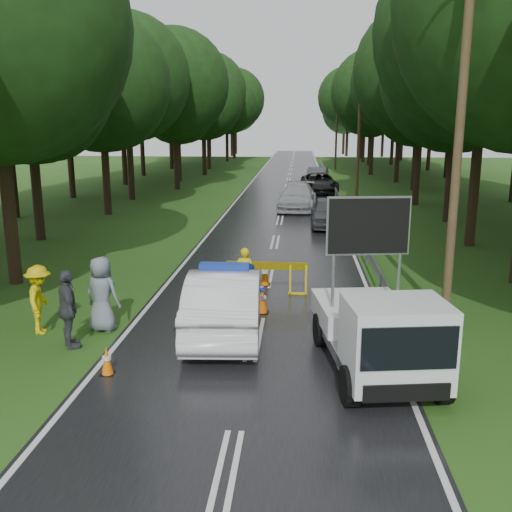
# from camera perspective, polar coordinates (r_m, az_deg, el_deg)

# --- Properties ---
(ground) EXTENTS (160.00, 160.00, 0.00)m
(ground) POSITION_cam_1_polar(r_m,az_deg,el_deg) (14.59, -0.13, -8.26)
(ground) COLOR #1F4914
(ground) RESTS_ON ground
(road) EXTENTS (7.00, 140.00, 0.02)m
(road) POSITION_cam_1_polar(r_m,az_deg,el_deg) (43.88, 2.95, 6.18)
(road) COLOR black
(road) RESTS_ON ground
(guardrail) EXTENTS (0.12, 60.06, 0.70)m
(guardrail) POSITION_cam_1_polar(r_m,az_deg,el_deg) (43.56, 7.85, 6.73)
(guardrail) COLOR gray
(guardrail) RESTS_ON ground
(utility_pole_near) EXTENTS (1.40, 0.24, 10.00)m
(utility_pole_near) POSITION_cam_1_polar(r_m,az_deg,el_deg) (16.09, 19.66, 11.47)
(utility_pole_near) COLOR #4E3724
(utility_pole_near) RESTS_ON ground
(utility_pole_mid) EXTENTS (1.40, 0.24, 10.00)m
(utility_pole_mid) POSITION_cam_1_polar(r_m,az_deg,el_deg) (41.75, 10.29, 12.59)
(utility_pole_mid) COLOR #4E3724
(utility_pole_mid) RESTS_ON ground
(utility_pole_far) EXTENTS (1.40, 0.24, 10.00)m
(utility_pole_far) POSITION_cam_1_polar(r_m,az_deg,el_deg) (67.67, 8.06, 12.81)
(utility_pole_far) COLOR #4E3724
(utility_pole_far) RESTS_ON ground
(police_sedan) EXTENTS (2.10, 5.23, 1.86)m
(police_sedan) POSITION_cam_1_polar(r_m,az_deg,el_deg) (14.75, -3.12, -4.54)
(police_sedan) COLOR white
(police_sedan) RESTS_ON ground
(work_truck) EXTENTS (2.68, 4.87, 3.70)m
(work_truck) POSITION_cam_1_polar(r_m,az_deg,el_deg) (12.52, 12.18, -7.38)
(work_truck) COLOR gray
(work_truck) RESTS_ON ground
(barrier) EXTENTS (2.58, 0.10, 1.07)m
(barrier) POSITION_cam_1_polar(r_m,az_deg,el_deg) (18.02, 1.09, -1.38)
(barrier) COLOR yellow
(barrier) RESTS_ON ground
(officer) EXTENTS (0.61, 0.42, 1.60)m
(officer) POSITION_cam_1_polar(r_m,az_deg,el_deg) (17.67, -1.14, -1.70)
(officer) COLOR yellow
(officer) RESTS_ON ground
(civilian) EXTENTS (0.91, 0.78, 1.64)m
(civilian) POSITION_cam_1_polar(r_m,az_deg,el_deg) (15.54, -0.56, -3.72)
(civilian) COLOR #1835A1
(civilian) RESTS_ON ground
(bystander_left) EXTENTS (0.94, 1.30, 1.81)m
(bystander_left) POSITION_cam_1_polar(r_m,az_deg,el_deg) (15.71, -20.84, -4.09)
(bystander_left) COLOR yellow
(bystander_left) RESTS_ON ground
(bystander_mid) EXTENTS (1.01, 1.22, 1.95)m
(bystander_mid) POSITION_cam_1_polar(r_m,az_deg,el_deg) (14.44, -18.28, -5.08)
(bystander_mid) COLOR #3C4044
(bystander_mid) RESTS_ON ground
(bystander_right) EXTENTS (1.11, 0.88, 1.99)m
(bystander_right) POSITION_cam_1_polar(r_m,az_deg,el_deg) (15.37, -15.16, -3.70)
(bystander_right) COLOR slate
(bystander_right) RESTS_ON ground
(queue_car_first) EXTENTS (1.85, 4.52, 1.54)m
(queue_car_first) POSITION_cam_1_polar(r_m,az_deg,el_deg) (30.21, 7.24, 4.37)
(queue_car_first) COLOR #3C3F43
(queue_car_first) RESTS_ON ground
(queue_car_second) EXTENTS (2.62, 5.62, 1.59)m
(queue_car_second) POSITION_cam_1_polar(r_m,az_deg,el_deg) (36.11, 4.12, 5.91)
(queue_car_second) COLOR #A1A4A9
(queue_car_second) RESTS_ON ground
(queue_car_third) EXTENTS (2.99, 5.75, 1.55)m
(queue_car_third) POSITION_cam_1_polar(r_m,az_deg,el_deg) (45.04, 6.34, 7.27)
(queue_car_third) COLOR black
(queue_car_third) RESTS_ON ground
(queue_car_fourth) EXTENTS (2.23, 4.80, 1.52)m
(queue_car_fourth) POSITION_cam_1_polar(r_m,az_deg,el_deg) (51.01, 6.12, 7.95)
(queue_car_fourth) COLOR #3A3C41
(queue_car_fourth) RESTS_ON ground
(cone_near_left) EXTENTS (0.31, 0.31, 0.65)m
(cone_near_left) POSITION_cam_1_polar(r_m,az_deg,el_deg) (12.92, -14.69, -10.13)
(cone_near_left) COLOR black
(cone_near_left) RESTS_ON ground
(cone_center) EXTENTS (0.37, 0.37, 0.78)m
(cone_center) POSITION_cam_1_polar(r_m,az_deg,el_deg) (16.35, 0.64, -4.49)
(cone_center) COLOR black
(cone_center) RESTS_ON ground
(cone_far) EXTENTS (0.38, 0.38, 0.80)m
(cone_far) POSITION_cam_1_polar(r_m,az_deg,el_deg) (19.09, 0.89, -1.84)
(cone_far) COLOR black
(cone_far) RESTS_ON ground
(cone_left_mid) EXTENTS (0.33, 0.33, 0.71)m
(cone_left_mid) POSITION_cam_1_polar(r_m,az_deg,el_deg) (15.22, -7.55, -6.10)
(cone_left_mid) COLOR black
(cone_left_mid) RESTS_ON ground
(cone_right) EXTENTS (0.38, 0.38, 0.80)m
(cone_right) POSITION_cam_1_polar(r_m,az_deg,el_deg) (15.96, 11.31, -5.15)
(cone_right) COLOR black
(cone_right) RESTS_ON ground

